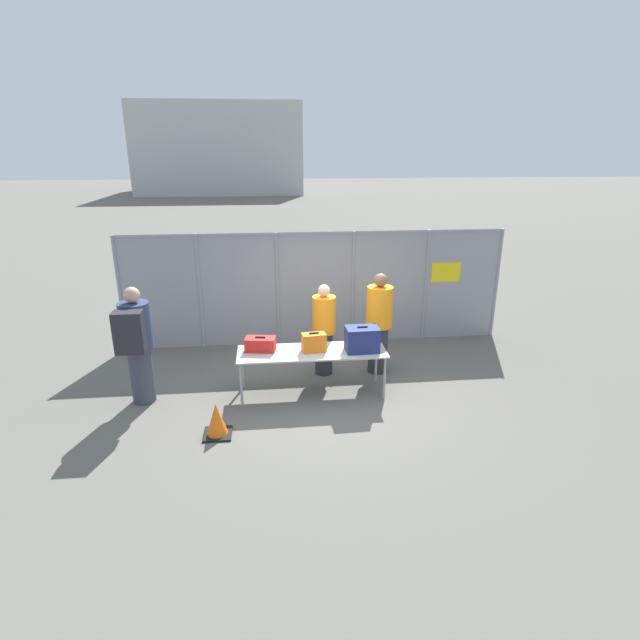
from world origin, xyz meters
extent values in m
plane|color=#605E56|center=(0.00, 0.00, 0.00)|extent=(120.00, 120.00, 0.00)
cylinder|color=gray|center=(-3.77, 2.33, 1.14)|extent=(0.07, 0.07, 2.27)
cylinder|color=gray|center=(-2.26, 2.33, 1.14)|extent=(0.07, 0.07, 2.27)
cylinder|color=gray|center=(-0.75, 2.33, 1.14)|extent=(0.07, 0.07, 2.27)
cylinder|color=gray|center=(0.75, 2.33, 1.14)|extent=(0.07, 0.07, 2.27)
cylinder|color=gray|center=(2.26, 2.33, 1.14)|extent=(0.07, 0.07, 2.27)
cylinder|color=gray|center=(3.77, 2.33, 1.14)|extent=(0.07, 0.07, 2.27)
cube|color=gray|center=(0.00, 2.33, 1.14)|extent=(7.55, 0.01, 2.27)
cube|color=gray|center=(0.00, 2.33, 2.24)|extent=(7.55, 0.04, 0.04)
cube|color=yellow|center=(2.67, 2.32, 1.41)|extent=(0.60, 0.01, 0.40)
cube|color=#B2B2AD|center=(-0.28, 0.07, 0.73)|extent=(2.36, 0.75, 0.02)
cylinder|color=#99999E|center=(-1.40, -0.24, 0.36)|extent=(0.04, 0.04, 0.72)
cylinder|color=#99999E|center=(0.85, -0.24, 0.36)|extent=(0.04, 0.04, 0.72)
cylinder|color=#99999E|center=(-1.40, 0.38, 0.36)|extent=(0.04, 0.04, 0.72)
cylinder|color=#99999E|center=(0.85, 0.38, 0.36)|extent=(0.04, 0.04, 0.72)
cube|color=red|center=(-1.09, 0.18, 0.85)|extent=(0.51, 0.33, 0.22)
cube|color=black|center=(-1.09, 0.18, 0.97)|extent=(0.16, 0.05, 0.02)
cube|color=orange|center=(-0.24, 0.07, 0.89)|extent=(0.40, 0.25, 0.29)
cube|color=black|center=(-0.24, 0.07, 1.05)|extent=(0.15, 0.04, 0.02)
cube|color=navy|center=(0.52, 0.00, 0.94)|extent=(0.53, 0.37, 0.39)
cube|color=black|center=(0.52, 0.00, 1.15)|extent=(0.16, 0.03, 0.02)
cylinder|color=#383D4C|center=(-2.94, 0.09, 0.44)|extent=(0.35, 0.35, 0.89)
cylinder|color=navy|center=(-2.94, 0.09, 1.26)|extent=(0.46, 0.46, 0.74)
sphere|color=tan|center=(-2.94, 0.09, 1.75)|extent=(0.24, 0.24, 0.24)
cube|color=#232328|center=(-2.94, -0.27, 1.29)|extent=(0.42, 0.25, 0.62)
cylinder|color=#2D2D33|center=(0.00, 0.81, 0.39)|extent=(0.31, 0.31, 0.77)
cylinder|color=orange|center=(0.00, 0.81, 1.09)|extent=(0.40, 0.40, 0.64)
sphere|color=beige|center=(0.00, 0.81, 1.52)|extent=(0.21, 0.21, 0.21)
cylinder|color=#2D2D33|center=(0.96, 0.79, 0.43)|extent=(0.34, 0.34, 0.86)
cylinder|color=orange|center=(0.96, 0.79, 1.21)|extent=(0.45, 0.45, 0.71)
sphere|color=brown|center=(0.96, 0.79, 1.68)|extent=(0.23, 0.23, 0.23)
cube|color=white|center=(2.57, 4.73, 0.41)|extent=(3.15, 1.32, 0.52)
sphere|color=black|center=(2.02, 4.01, 0.28)|extent=(0.56, 0.56, 0.56)
sphere|color=black|center=(2.02, 5.45, 0.28)|extent=(0.56, 0.56, 0.56)
cylinder|color=#59595B|center=(0.44, 4.73, 0.20)|extent=(1.10, 0.06, 0.06)
cube|color=#B2B7B2|center=(-4.68, 41.23, 3.69)|extent=(13.82, 11.77, 7.37)
cube|color=black|center=(-1.71, -1.05, 0.01)|extent=(0.39, 0.39, 0.03)
cone|color=orange|center=(-1.71, -1.05, 0.24)|extent=(0.31, 0.31, 0.49)
camera|label=1|loc=(-0.92, -7.23, 3.80)|focal=28.00mm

